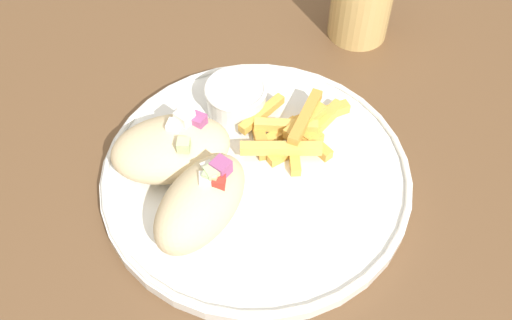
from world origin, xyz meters
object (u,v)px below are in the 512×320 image
at_px(fries_pile, 295,130).
at_px(water_glass, 361,5).
at_px(pita_sandwich_far, 171,148).
at_px(pita_sandwich_near, 203,205).
at_px(sauce_ramekin, 236,97).
at_px(plate, 256,175).

bearing_deg(fries_pile, water_glass, 25.05).
height_order(pita_sandwich_far, fries_pile, pita_sandwich_far).
bearing_deg(fries_pile, pita_sandwich_near, -169.85).
xyz_separation_m(pita_sandwich_near, pita_sandwich_far, (0.02, 0.08, -0.01)).
xyz_separation_m(sauce_ramekin, water_glass, (0.21, 0.02, 0.01)).
distance_m(plate, pita_sandwich_far, 0.09).
distance_m(pita_sandwich_near, fries_pile, 0.14).
height_order(pita_sandwich_near, water_glass, water_glass).
bearing_deg(plate, pita_sandwich_near, -168.93).
height_order(plate, pita_sandwich_far, pita_sandwich_far).
xyz_separation_m(fries_pile, sauce_ramekin, (-0.02, 0.07, 0.01)).
distance_m(plate, water_glass, 0.27).
bearing_deg(pita_sandwich_far, pita_sandwich_near, -76.38).
height_order(pita_sandwich_near, sauce_ramekin, pita_sandwich_near).
xyz_separation_m(pita_sandwich_far, water_glass, (0.30, 0.03, 0.00)).
bearing_deg(sauce_ramekin, water_glass, 4.59).
distance_m(pita_sandwich_far, water_glass, 0.30).
relative_size(plate, fries_pile, 2.28).
bearing_deg(pita_sandwich_near, water_glass, -0.38).
height_order(plate, sauce_ramekin, sauce_ramekin).
height_order(plate, water_glass, water_glass).
distance_m(pita_sandwich_far, sauce_ramekin, 0.10).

